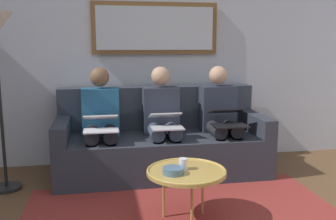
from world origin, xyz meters
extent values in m
cube|color=#B7BCC6|center=(0.00, -2.60, 1.30)|extent=(6.00, 0.12, 2.60)
cube|color=#2D333D|center=(0.00, -2.05, 0.21)|extent=(2.20, 0.90, 0.42)
cube|color=#2D333D|center=(0.00, -2.40, 0.66)|extent=(2.20, 0.20, 0.48)
cube|color=#2D333D|center=(-1.03, -2.05, 0.52)|extent=(0.14, 0.90, 0.20)
cube|color=#2D333D|center=(1.03, -2.05, 0.52)|extent=(0.14, 0.90, 0.20)
cube|color=brown|center=(0.00, -2.51, 1.55)|extent=(1.43, 0.04, 0.58)
cube|color=#B2B7BC|center=(0.00, -2.48, 1.55)|extent=(1.33, 0.01, 0.48)
cylinder|color=tan|center=(0.00, -0.90, 0.40)|extent=(0.62, 0.62, 0.03)
torus|color=tan|center=(0.00, -0.90, 0.42)|extent=(0.62, 0.62, 0.02)
cylinder|color=#B28E42|center=(0.00, -0.71, 0.20)|extent=(0.02, 0.02, 0.39)
cylinder|color=#B28E42|center=(-0.16, -0.99, 0.20)|extent=(0.02, 0.02, 0.39)
cylinder|color=#B28E42|center=(0.16, -0.99, 0.20)|extent=(0.02, 0.02, 0.39)
cylinder|color=silver|center=(0.02, -0.92, 0.46)|extent=(0.07, 0.07, 0.09)
cylinder|color=slate|center=(0.11, -0.84, 0.44)|extent=(0.16, 0.16, 0.05)
cube|color=#2D3342|center=(-0.64, -2.15, 0.67)|extent=(0.38, 0.22, 0.50)
sphere|color=tan|center=(-0.64, -2.15, 1.04)|extent=(0.20, 0.20, 0.20)
cylinder|color=#232328|center=(-0.73, -1.94, 0.49)|extent=(0.14, 0.42, 0.14)
cylinder|color=#232328|center=(-0.55, -1.94, 0.49)|extent=(0.14, 0.42, 0.14)
cylinder|color=#232328|center=(-0.73, -1.73, 0.21)|extent=(0.11, 0.11, 0.42)
cylinder|color=#232328|center=(-0.55, -1.73, 0.21)|extent=(0.11, 0.11, 0.42)
cube|color=black|center=(-0.64, -1.73, 0.57)|extent=(0.34, 0.24, 0.01)
cube|color=black|center=(-0.64, -1.88, 0.69)|extent=(0.34, 0.23, 0.08)
cube|color=#A5C6EA|center=(-0.64, -1.88, 0.69)|extent=(0.31, 0.20, 0.06)
cube|color=#2D3342|center=(0.00, -2.15, 0.67)|extent=(0.38, 0.22, 0.50)
sphere|color=tan|center=(0.00, -2.15, 1.04)|extent=(0.20, 0.20, 0.20)
cylinder|color=#384256|center=(-0.09, -1.94, 0.49)|extent=(0.14, 0.42, 0.14)
cylinder|color=#384256|center=(0.09, -1.94, 0.49)|extent=(0.14, 0.42, 0.14)
cylinder|color=#384256|center=(-0.09, -1.73, 0.21)|extent=(0.11, 0.11, 0.42)
cylinder|color=#384256|center=(0.09, -1.73, 0.21)|extent=(0.11, 0.11, 0.42)
cube|color=silver|center=(0.00, -1.73, 0.57)|extent=(0.31, 0.20, 0.01)
cube|color=silver|center=(0.00, -1.87, 0.67)|extent=(0.31, 0.20, 0.08)
cube|color=#A5C6EA|center=(0.00, -1.86, 0.67)|extent=(0.28, 0.17, 0.07)
cube|color=#235B84|center=(0.64, -2.15, 0.67)|extent=(0.38, 0.22, 0.50)
sphere|color=brown|center=(0.64, -2.15, 1.04)|extent=(0.20, 0.20, 0.20)
cylinder|color=#232328|center=(0.55, -1.94, 0.49)|extent=(0.14, 0.42, 0.14)
cylinder|color=#232328|center=(0.73, -1.94, 0.49)|extent=(0.14, 0.42, 0.14)
cylinder|color=#232328|center=(0.55, -1.73, 0.21)|extent=(0.11, 0.11, 0.42)
cylinder|color=#232328|center=(0.73, -1.73, 0.21)|extent=(0.11, 0.11, 0.42)
cube|color=white|center=(0.64, -1.73, 0.57)|extent=(0.33, 0.20, 0.01)
cube|color=white|center=(0.64, -1.87, 0.67)|extent=(0.33, 0.20, 0.08)
cube|color=#A5C6EA|center=(0.64, -1.86, 0.67)|extent=(0.30, 0.17, 0.06)
cylinder|color=black|center=(1.55, -1.85, 0.01)|extent=(0.28, 0.28, 0.03)
cylinder|color=black|center=(1.55, -1.85, 0.75)|extent=(0.03, 0.03, 1.50)
camera|label=1|loc=(0.63, 1.79, 1.38)|focal=40.09mm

